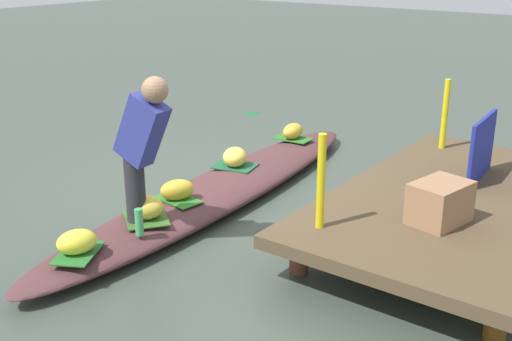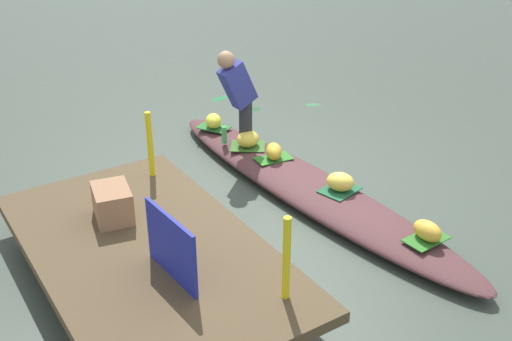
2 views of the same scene
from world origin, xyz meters
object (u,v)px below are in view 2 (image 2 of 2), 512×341
object	(u,v)px
banana_bunch_1	(274,151)
banana_bunch_4	(248,139)
vendor_boat	(306,187)
vendor_person	(238,92)
banana_bunch_3	(428,231)
produce_crate	(112,203)
banana_bunch_2	(214,121)
water_bottle	(224,135)
market_banner	(171,247)
banana_bunch_0	(340,182)

from	to	relation	value
banana_bunch_1	banana_bunch_4	distance (m)	0.46
vendor_boat	banana_bunch_1	size ratio (longest dim) A/B	15.83
vendor_person	banana_bunch_1	bearing A→B (deg)	-163.42
vendor_boat	banana_bunch_3	size ratio (longest dim) A/B	16.02
banana_bunch_3	produce_crate	world-z (taller)	produce_crate
banana_bunch_2	banana_bunch_3	size ratio (longest dim) A/B	0.97
banana_bunch_3	water_bottle	xyz separation A→B (m)	(2.87, 0.47, 0.01)
banana_bunch_4	produce_crate	size ratio (longest dim) A/B	0.67
market_banner	banana_bunch_1	bearing A→B (deg)	-55.70
banana_bunch_4	vendor_person	distance (m)	0.60
banana_bunch_0	banana_bunch_2	world-z (taller)	banana_bunch_0
banana_bunch_2	water_bottle	bearing A→B (deg)	165.48
banana_bunch_1	banana_bunch_4	world-z (taller)	banana_bunch_4
banana_bunch_0	market_banner	size ratio (longest dim) A/B	0.40
banana_bunch_3	water_bottle	distance (m)	2.91
banana_bunch_1	water_bottle	distance (m)	0.74
banana_bunch_1	market_banner	distance (m)	2.67
water_bottle	produce_crate	size ratio (longest dim) A/B	0.49
banana_bunch_3	market_banner	bearing A→B (deg)	76.54
banana_bunch_0	vendor_person	bearing A→B (deg)	11.43
banana_bunch_0	banana_bunch_1	xyz separation A→B (m)	(1.01, 0.15, -0.01)
banana_bunch_4	water_bottle	bearing A→B (deg)	37.00
produce_crate	vendor_boat	bearing A→B (deg)	-92.39
water_bottle	produce_crate	distance (m)	2.26
banana_bunch_3	produce_crate	bearing A→B (deg)	55.06
vendor_boat	water_bottle	distance (m)	1.35
banana_bunch_1	water_bottle	bearing A→B (deg)	20.17
banana_bunch_2	banana_bunch_4	xyz separation A→B (m)	(-0.74, -0.06, 0.01)
vendor_person	water_bottle	distance (m)	0.62
banana_bunch_3	banana_bunch_2	bearing A→B (deg)	5.90
banana_bunch_3	water_bottle	world-z (taller)	water_bottle
banana_bunch_2	banana_bunch_3	bearing A→B (deg)	-174.10
banana_bunch_0	water_bottle	distance (m)	1.76
vendor_boat	market_banner	distance (m)	2.40
banana_bunch_1	banana_bunch_3	distance (m)	2.18
produce_crate	water_bottle	bearing A→B (deg)	-57.20
banana_bunch_2	produce_crate	size ratio (longest dim) A/B	0.66
banana_bunch_0	produce_crate	bearing A→B (deg)	78.01
banana_bunch_3	vendor_boat	bearing A→B (deg)	7.21
produce_crate	banana_bunch_4	bearing A→B (deg)	-64.94
vendor_boat	water_bottle	world-z (taller)	water_bottle
vendor_person	market_banner	xyz separation A→B (m)	(-2.15, 1.93, -0.24)
banana_bunch_0	water_bottle	world-z (taller)	water_bottle
banana_bunch_0	banana_bunch_2	bearing A→B (deg)	7.35
banana_bunch_2	banana_bunch_4	world-z (taller)	banana_bunch_4
banana_bunch_1	produce_crate	distance (m)	2.22
vendor_boat	vendor_person	world-z (taller)	vendor_person
vendor_boat	water_bottle	xyz separation A→B (m)	(1.31, 0.28, 0.21)
vendor_boat	banana_bunch_4	distance (m)	1.08
banana_bunch_0	banana_bunch_4	size ratio (longest dim) A/B	0.99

